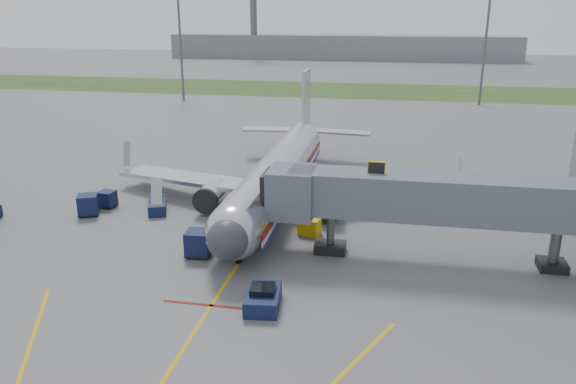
% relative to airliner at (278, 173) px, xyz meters
% --- Properties ---
extents(ground, '(400.00, 400.00, 0.00)m').
position_rel_airliner_xyz_m(ground, '(-0.00, -15.25, -2.65)').
color(ground, '#565659').
rests_on(ground, ground).
extents(grass_strip, '(300.00, 25.00, 0.01)m').
position_rel_airliner_xyz_m(grass_strip, '(-0.00, 74.75, -2.64)').
color(grass_strip, '#2D4C1E').
rests_on(grass_strip, ground).
extents(apron_markings, '(21.52, 50.00, 0.01)m').
position_rel_airliner_xyz_m(apron_markings, '(-0.00, -22.65, -2.64)').
color(apron_markings, gold).
rests_on(apron_markings, ground).
extents(airliner, '(32.10, 35.67, 10.25)m').
position_rel_airliner_xyz_m(airliner, '(0.00, 0.00, 0.00)').
color(airliner, silver).
rests_on(airliner, ground).
extents(jet_bridge, '(25.30, 4.00, 6.90)m').
position_rel_airliner_xyz_m(jet_bridge, '(12.86, -10.25, 1.82)').
color(jet_bridge, slate).
rests_on(jet_bridge, ground).
extents(light_mast_left, '(2.00, 0.44, 20.40)m').
position_rel_airliner_xyz_m(light_mast_left, '(-30.00, 54.75, 8.13)').
color(light_mast_left, '#595B60').
rests_on(light_mast_left, ground).
extents(light_mast_right, '(2.00, 0.44, 20.40)m').
position_rel_airliner_xyz_m(light_mast_right, '(25.00, 59.75, 8.13)').
color(light_mast_right, '#595B60').
rests_on(light_mast_right, ground).
extents(distant_terminal, '(120.00, 14.00, 8.00)m').
position_rel_airliner_xyz_m(distant_terminal, '(-10.00, 154.75, 1.35)').
color(distant_terminal, slate).
rests_on(distant_terminal, ground).
extents(control_tower, '(4.00, 4.00, 30.00)m').
position_rel_airliner_xyz_m(control_tower, '(-40.00, 149.75, 14.68)').
color(control_tower, '#595B60').
rests_on(control_tower, ground).
extents(pushback_tug, '(2.27, 3.36, 1.32)m').
position_rel_airliner_xyz_m(pushback_tug, '(3.03, -18.76, -2.09)').
color(pushback_tug, '#0C1436').
rests_on(pushback_tug, ground).
extents(baggage_cart_a, '(1.86, 1.86, 1.85)m').
position_rel_airliner_xyz_m(baggage_cart_a, '(-3.11, -12.62, -1.70)').
color(baggage_cart_a, '#0C1436').
rests_on(baggage_cart_a, ground).
extents(baggage_cart_b, '(2.19, 2.19, 1.79)m').
position_rel_airliner_xyz_m(baggage_cart_b, '(-15.09, -6.53, -1.73)').
color(baggage_cart_b, '#0C1436').
rests_on(baggage_cart_b, ground).
extents(baggage_cart_c, '(1.50, 1.50, 1.48)m').
position_rel_airliner_xyz_m(baggage_cart_c, '(-14.47, -4.41, -1.89)').
color(baggage_cart_c, '#0C1436').
rests_on(baggage_cart_c, ground).
extents(belt_loader, '(2.83, 4.63, 2.20)m').
position_rel_airliner_xyz_m(belt_loader, '(-9.83, -4.31, -2.10)').
color(belt_loader, '#0C1436').
rests_on(belt_loader, ground).
extents(ground_power_cart, '(1.85, 1.49, 1.30)m').
position_rel_airliner_xyz_m(ground_power_cart, '(4.00, -7.25, -2.01)').
color(ground_power_cart, yellow).
rests_on(ground_power_cart, ground).
extents(ramp_worker, '(0.62, 0.68, 1.56)m').
position_rel_airliner_xyz_m(ramp_worker, '(-14.85, -6.70, -1.87)').
color(ramp_worker, '#BDD719').
rests_on(ramp_worker, ground).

